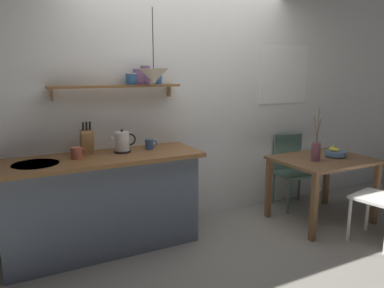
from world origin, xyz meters
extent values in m
plane|color=gray|center=(0.00, 0.00, 0.00)|extent=(14.00, 14.00, 0.00)
cube|color=white|center=(0.20, 0.65, 1.35)|extent=(6.80, 0.10, 2.70)
cube|color=white|center=(1.34, 0.59, 1.62)|extent=(0.72, 0.01, 0.70)
cube|color=silver|center=(1.34, 0.60, 1.62)|extent=(0.66, 0.01, 0.64)
cube|color=slate|center=(-1.00, 0.32, 0.44)|extent=(1.74, 0.52, 0.87)
cube|color=brown|center=(-1.00, 0.30, 0.89)|extent=(1.83, 0.63, 0.04)
cylinder|color=#B7BABF|center=(-1.55, 0.28, 0.91)|extent=(0.38, 0.38, 0.01)
cube|color=brown|center=(-0.78, 0.49, 1.53)|extent=(1.25, 0.18, 0.02)
cube|color=#99754C|center=(-1.35, 0.57, 1.47)|extent=(0.02, 0.06, 0.12)
cube|color=#99754C|center=(-0.20, 0.57, 1.47)|extent=(0.02, 0.06, 0.12)
cylinder|color=#3366A3|center=(-0.63, 0.49, 1.59)|extent=(0.11, 0.11, 0.10)
cylinder|color=silver|center=(-0.63, 0.49, 1.64)|extent=(0.11, 0.11, 0.01)
cylinder|color=#7F5689|center=(-0.56, 0.49, 1.61)|extent=(0.11, 0.11, 0.14)
cylinder|color=silver|center=(-0.56, 0.49, 1.69)|extent=(0.11, 0.11, 0.01)
cylinder|color=#7F5689|center=(-0.49, 0.49, 1.63)|extent=(0.09, 0.09, 0.18)
cylinder|color=silver|center=(-0.49, 0.49, 1.72)|extent=(0.10, 0.10, 0.01)
cylinder|color=#3366A3|center=(-0.35, 0.49, 1.60)|extent=(0.08, 0.08, 0.13)
cylinder|color=silver|center=(-0.35, 0.49, 1.67)|extent=(0.08, 0.08, 0.01)
cube|color=brown|center=(1.34, -0.11, 0.71)|extent=(1.02, 0.80, 0.03)
cube|color=brown|center=(0.88, -0.46, 0.34)|extent=(0.06, 0.06, 0.69)
cube|color=brown|center=(1.80, -0.46, 0.34)|extent=(0.06, 0.06, 0.69)
cube|color=brown|center=(0.88, 0.23, 0.34)|extent=(0.06, 0.06, 0.69)
cube|color=brown|center=(1.80, 0.23, 0.34)|extent=(0.06, 0.06, 0.69)
cube|color=white|center=(1.42, -0.77, 0.46)|extent=(0.51, 0.50, 0.03)
cylinder|color=white|center=(1.56, -0.55, 0.22)|extent=(0.03, 0.03, 0.44)
cylinder|color=white|center=(1.20, -0.63, 0.22)|extent=(0.03, 0.03, 0.44)
cube|color=#4C6B5B|center=(1.37, 0.34, 0.43)|extent=(0.50, 0.47, 0.03)
cube|color=#4C6B5B|center=(1.40, 0.53, 0.66)|extent=(0.39, 0.09, 0.44)
cylinder|color=#4C6B5B|center=(1.16, 0.20, 0.21)|extent=(0.03, 0.03, 0.41)
cylinder|color=#4C6B5B|center=(1.53, 0.14, 0.21)|extent=(0.03, 0.03, 0.41)
cylinder|color=#4C6B5B|center=(1.21, 0.54, 0.21)|extent=(0.03, 0.03, 0.41)
cylinder|color=#4C6B5B|center=(1.58, 0.48, 0.21)|extent=(0.03, 0.03, 0.41)
cylinder|color=#51759E|center=(1.52, -0.12, 0.73)|extent=(0.10, 0.10, 0.01)
cylinder|color=#51759E|center=(1.52, -0.12, 0.76)|extent=(0.22, 0.22, 0.05)
ellipsoid|color=yellow|center=(1.49, -0.12, 0.81)|extent=(0.10, 0.14, 0.04)
sphere|color=#8EA84C|center=(1.52, -0.08, 0.81)|extent=(0.07, 0.07, 0.07)
cylinder|color=brown|center=(1.18, -0.16, 0.82)|extent=(0.09, 0.09, 0.19)
cylinder|color=brown|center=(1.17, -0.15, 1.06)|extent=(0.06, 0.03, 0.28)
cylinder|color=brown|center=(1.18, -0.17, 1.10)|extent=(0.02, 0.02, 0.38)
cylinder|color=brown|center=(1.19, -0.16, 1.05)|extent=(0.07, 0.01, 0.26)
cylinder|color=black|center=(-0.78, 0.37, 0.92)|extent=(0.16, 0.16, 0.02)
cylinder|color=white|center=(-0.78, 0.37, 1.02)|extent=(0.13, 0.13, 0.18)
sphere|color=black|center=(-0.78, 0.37, 1.12)|extent=(0.02, 0.02, 0.02)
cone|color=white|center=(-0.86, 0.37, 1.05)|extent=(0.04, 0.04, 0.04)
torus|color=black|center=(-0.70, 0.37, 1.03)|extent=(0.12, 0.02, 0.12)
cube|color=tan|center=(-1.09, 0.45, 1.03)|extent=(0.11, 0.16, 0.23)
cylinder|color=black|center=(-1.12, 0.43, 1.18)|extent=(0.02, 0.03, 0.08)
cylinder|color=black|center=(-1.09, 0.43, 1.18)|extent=(0.02, 0.03, 0.08)
cylinder|color=black|center=(-1.06, 0.43, 1.18)|extent=(0.02, 0.03, 0.08)
cylinder|color=#C6664C|center=(-1.21, 0.30, 0.96)|extent=(0.10, 0.10, 0.10)
torus|color=#C6664C|center=(-1.16, 0.30, 0.97)|extent=(0.07, 0.01, 0.07)
cylinder|color=#3D5B89|center=(-0.50, 0.38, 0.96)|extent=(0.08, 0.08, 0.10)
torus|color=#3D5B89|center=(-0.45, 0.38, 0.96)|extent=(0.07, 0.01, 0.07)
cylinder|color=black|center=(-0.50, 0.24, 1.96)|extent=(0.01, 0.01, 0.53)
cone|color=beige|center=(-0.50, 0.24, 1.62)|extent=(0.27, 0.27, 0.13)
sphere|color=white|center=(-0.50, 0.24, 1.58)|extent=(0.04, 0.04, 0.04)
camera|label=1|loc=(-1.77, -2.97, 1.68)|focal=34.72mm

